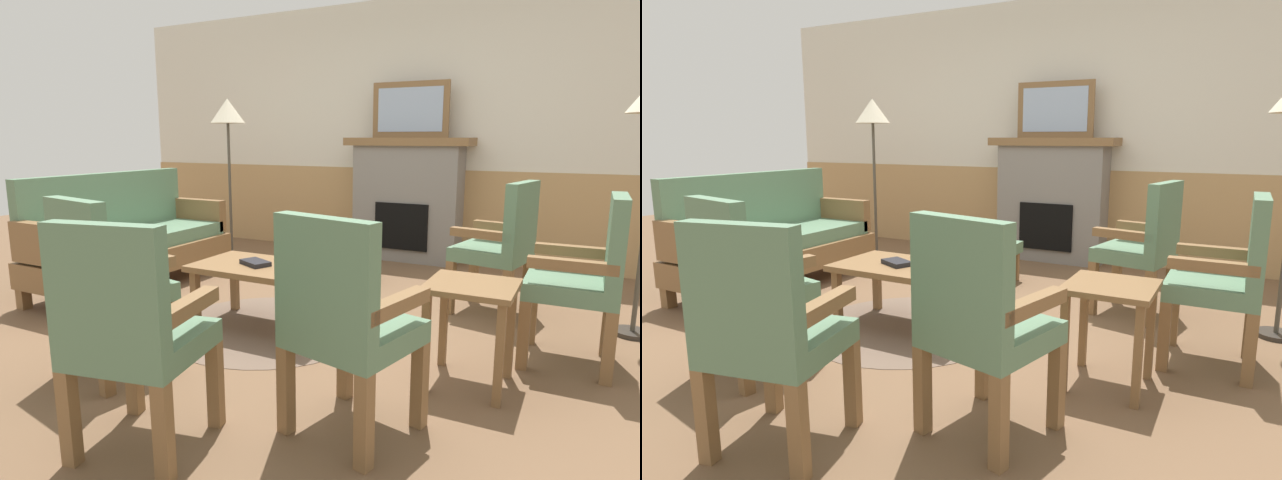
{
  "view_description": "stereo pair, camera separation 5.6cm",
  "coord_description": "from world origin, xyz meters",
  "views": [
    {
      "loc": [
        1.74,
        -3.0,
        1.28
      ],
      "look_at": [
        0.0,
        0.35,
        0.55
      ],
      "focal_mm": 29.79,
      "sensor_mm": 36.0,
      "label": 1
    },
    {
      "loc": [
        1.79,
        -2.98,
        1.28
      ],
      "look_at": [
        0.0,
        0.35,
        0.55
      ],
      "focal_mm": 29.79,
      "sensor_mm": 36.0,
      "label": 2
    }
  ],
  "objects": [
    {
      "name": "armchair_corner_left",
      "position": [
        0.85,
        -1.08,
        0.54
      ],
      "size": [
        0.58,
        0.58,
        0.98
      ],
      "color": "brown",
      "rests_on": "ground_plane"
    },
    {
      "name": "round_rug",
      "position": [
        -0.18,
        -0.1,
        0.0
      ],
      "size": [
        1.37,
        1.37,
        0.01
      ],
      "primitive_type": "cylinder",
      "color": "brown",
      "rests_on": "ground_plane"
    },
    {
      "name": "armchair_front_center",
      "position": [
        -0.54,
        -1.11,
        0.54
      ],
      "size": [
        0.57,
        0.57,
        0.98
      ],
      "color": "brown",
      "rests_on": "ground_plane"
    },
    {
      "name": "footstool",
      "position": [
        -0.15,
        1.24,
        0.28
      ],
      "size": [
        0.4,
        0.4,
        0.36
      ],
      "color": "brown",
      "rests_on": "ground_plane"
    },
    {
      "name": "side_table",
      "position": [
        1.23,
        -0.33,
        0.43
      ],
      "size": [
        0.44,
        0.44,
        0.55
      ],
      "color": "brown",
      "rests_on": "ground_plane"
    },
    {
      "name": "couch",
      "position": [
        -1.8,
        0.24,
        0.4
      ],
      "size": [
        0.7,
        1.8,
        0.98
      ],
      "color": "brown",
      "rests_on": "ground_plane"
    },
    {
      "name": "wall_back",
      "position": [
        0.0,
        2.6,
        1.31
      ],
      "size": [
        7.2,
        0.14,
        2.7
      ],
      "color": "silver",
      "rests_on": "ground_plane"
    },
    {
      "name": "floor_lamp_by_couch",
      "position": [
        -1.74,
        1.6,
        1.45
      ],
      "size": [
        0.36,
        0.36,
        1.68
      ],
      "color": "#332D28",
      "rests_on": "ground_plane"
    },
    {
      "name": "ground_plane",
      "position": [
        0.0,
        0.0,
        0.0
      ],
      "size": [
        14.0,
        14.0,
        0.0
      ],
      "primitive_type": "plane",
      "color": "brown"
    },
    {
      "name": "armchair_front_left",
      "position": [
        0.16,
        -1.58,
        0.54
      ],
      "size": [
        0.57,
        0.57,
        0.98
      ],
      "color": "brown",
      "rests_on": "ground_plane"
    },
    {
      "name": "framed_picture",
      "position": [
        0.0,
        2.35,
        1.56
      ],
      "size": [
        0.8,
        0.04,
        0.56
      ],
      "color": "brown",
      "rests_on": "fireplace"
    },
    {
      "name": "coffee_table",
      "position": [
        -0.18,
        -0.1,
        0.39
      ],
      "size": [
        0.96,
        0.56,
        0.44
      ],
      "color": "brown",
      "rests_on": "ground_plane"
    },
    {
      "name": "fireplace",
      "position": [
        0.0,
        2.35,
        0.65
      ],
      "size": [
        1.3,
        0.44,
        1.28
      ],
      "color": "gray",
      "rests_on": "ground_plane"
    },
    {
      "name": "book_on_table",
      "position": [
        -0.24,
        -0.13,
        0.46
      ],
      "size": [
        0.24,
        0.2,
        0.03
      ],
      "primitive_type": "cube",
      "rotation": [
        0.0,
        0.0,
        -0.43
      ],
      "color": "black",
      "rests_on": "coffee_table"
    },
    {
      "name": "armchair_by_window_left",
      "position": [
        1.18,
        0.92,
        0.54
      ],
      "size": [
        0.57,
        0.57,
        0.98
      ],
      "color": "brown",
      "rests_on": "ground_plane"
    },
    {
      "name": "armchair_near_fireplace",
      "position": [
        1.74,
        0.22,
        0.54
      ],
      "size": [
        0.48,
        0.48,
        0.98
      ],
      "color": "brown",
      "rests_on": "ground_plane"
    }
  ]
}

